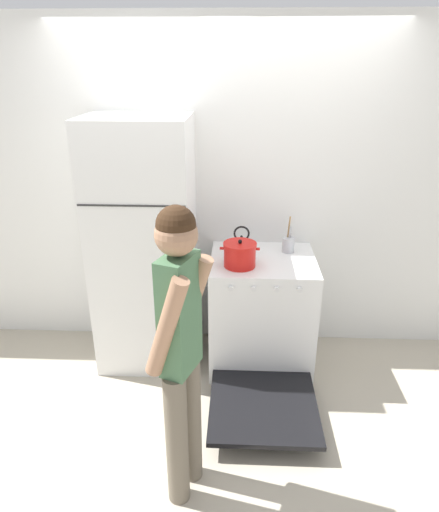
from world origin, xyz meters
name	(u,v)px	position (x,y,z in m)	size (l,w,h in m)	color
ground_plane	(224,335)	(0.00, 0.00, 0.00)	(14.00, 14.00, 0.00)	#B2A893
wall_back	(225,193)	(0.00, 0.03, 1.27)	(10.00, 0.06, 2.55)	silver
refrigerator	(144,247)	(-0.58, -0.31, 0.95)	(0.73, 0.64, 1.89)	white
stove_range	(261,314)	(0.30, -0.38, 0.44)	(0.77, 1.38, 0.89)	white
dutch_oven_pot	(240,254)	(0.13, -0.47, 0.97)	(0.28, 0.23, 0.20)	red
tea_kettle	(242,244)	(0.14, -0.20, 0.95)	(0.19, 0.15, 0.21)	silver
utensil_jar	(288,244)	(0.49, -0.19, 0.95)	(0.09, 0.09, 0.28)	#B7BABF
person	(181,345)	(-0.16, -1.56, 0.94)	(0.35, 0.40, 1.66)	#6B6051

